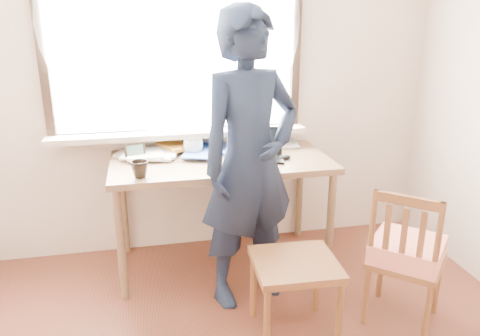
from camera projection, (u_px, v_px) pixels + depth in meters
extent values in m
cube|color=beige|center=(204.00, 80.00, 3.40)|extent=(3.50, 0.02, 2.60)
cube|color=white|center=(175.00, 37.00, 3.25)|extent=(1.70, 0.01, 1.30)
cube|color=black|center=(179.00, 133.00, 3.45)|extent=(1.82, 0.06, 0.06)
cube|color=black|center=(40.00, 39.00, 3.06)|extent=(0.06, 0.06, 1.30)
cube|color=black|center=(296.00, 36.00, 3.41)|extent=(0.06, 0.06, 1.30)
cube|color=beige|center=(180.00, 134.00, 3.38)|extent=(1.85, 0.20, 0.04)
cube|color=white|center=(175.00, 22.00, 3.15)|extent=(1.95, 0.02, 1.65)
cube|color=brown|center=(221.00, 162.00, 3.23)|extent=(1.50, 0.75, 0.04)
cylinder|color=brown|center=(121.00, 246.00, 2.92)|extent=(0.05, 0.05, 0.76)
cylinder|color=brown|center=(123.00, 206.00, 3.52)|extent=(0.05, 0.05, 0.76)
cylinder|color=brown|center=(330.00, 225.00, 3.20)|extent=(0.05, 0.05, 0.76)
cylinder|color=brown|center=(299.00, 192.00, 3.79)|extent=(0.05, 0.05, 0.76)
cube|color=black|center=(261.00, 159.00, 3.20)|extent=(0.34, 0.27, 0.02)
cube|color=black|center=(260.00, 141.00, 3.27)|extent=(0.31, 0.12, 0.20)
cube|color=black|center=(260.00, 141.00, 3.27)|extent=(0.27, 0.10, 0.16)
cube|color=black|center=(261.00, 159.00, 3.19)|extent=(0.28, 0.17, 0.00)
imported|color=white|center=(193.00, 147.00, 3.31)|extent=(0.19, 0.19, 0.11)
imported|color=black|center=(140.00, 169.00, 2.85)|extent=(0.16, 0.16, 0.10)
ellipsoid|color=black|center=(285.00, 157.00, 3.21)|extent=(0.09, 0.06, 0.03)
cube|color=white|center=(137.00, 152.00, 3.36)|extent=(0.27, 0.32, 0.02)
cube|color=#A8491F|center=(166.00, 155.00, 3.28)|extent=(0.32, 0.34, 0.01)
cube|color=white|center=(177.00, 151.00, 3.35)|extent=(0.38, 0.36, 0.02)
cube|color=white|center=(162.00, 151.00, 3.34)|extent=(0.36, 0.32, 0.01)
cube|color=white|center=(215.00, 151.00, 3.35)|extent=(0.34, 0.33, 0.01)
cube|color=white|center=(159.00, 157.00, 3.20)|extent=(0.31, 0.28, 0.01)
cube|color=white|center=(217.00, 147.00, 3.37)|extent=(0.38, 0.37, 0.02)
cube|color=white|center=(226.00, 150.00, 3.29)|extent=(0.27, 0.30, 0.02)
imported|color=white|center=(155.00, 151.00, 3.36)|extent=(0.31, 0.33, 0.03)
imported|color=white|center=(272.00, 144.00, 3.57)|extent=(0.23, 0.29, 0.02)
cube|color=black|center=(135.00, 152.00, 3.18)|extent=(0.14, 0.05, 0.11)
cube|color=#35622B|center=(135.00, 152.00, 3.18)|extent=(0.11, 0.03, 0.08)
cube|color=brown|center=(295.00, 264.00, 2.57)|extent=(0.48, 0.46, 0.04)
cylinder|color=brown|center=(267.00, 325.00, 2.44)|extent=(0.04, 0.04, 0.43)
cylinder|color=brown|center=(253.00, 286.00, 2.79)|extent=(0.04, 0.04, 0.43)
cylinder|color=brown|center=(339.00, 317.00, 2.50)|extent=(0.04, 0.04, 0.43)
cylinder|color=brown|center=(317.00, 280.00, 2.86)|extent=(0.04, 0.04, 0.43)
cube|color=brown|center=(406.00, 261.00, 2.72)|extent=(0.55, 0.55, 0.04)
cylinder|color=brown|center=(437.00, 286.00, 2.84)|extent=(0.03, 0.03, 0.37)
cylinder|color=brown|center=(427.00, 315.00, 2.57)|extent=(0.03, 0.03, 0.37)
cylinder|color=brown|center=(381.00, 271.00, 3.00)|extent=(0.03, 0.03, 0.37)
cylinder|color=brown|center=(366.00, 296.00, 2.74)|extent=(0.03, 0.03, 0.37)
cylinder|color=brown|center=(438.00, 243.00, 2.42)|extent=(0.03, 0.03, 0.45)
cylinder|color=brown|center=(372.00, 228.00, 2.59)|extent=(0.03, 0.03, 0.45)
cube|color=brown|center=(408.00, 201.00, 2.44)|extent=(0.29, 0.27, 0.05)
cube|color=brown|center=(421.00, 244.00, 2.47)|extent=(0.04, 0.03, 0.36)
cube|color=brown|center=(403.00, 240.00, 2.52)|extent=(0.04, 0.03, 0.36)
cube|color=brown|center=(386.00, 236.00, 2.56)|extent=(0.04, 0.03, 0.36)
cube|color=red|center=(407.00, 250.00, 2.70)|extent=(0.53, 0.53, 0.12)
imported|color=#151D30|center=(250.00, 162.00, 2.81)|extent=(0.77, 0.63, 1.82)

